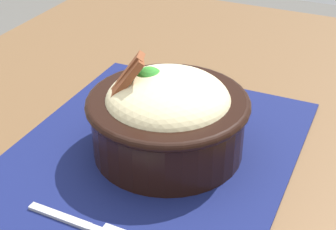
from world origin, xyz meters
The scene contains 4 objects.
table centered at (0.00, 0.00, 0.69)m, with size 1.25×0.79×0.77m.
placemat centered at (-0.03, 0.02, 0.77)m, with size 0.46×0.33×0.00m, color #11194C.
bowl centered at (-0.07, 0.04, 0.83)m, with size 0.19×0.19×0.13m.
fork centered at (0.09, 0.02, 0.78)m, with size 0.02×0.14×0.00m.
Camera 1 is at (0.39, 0.25, 1.14)m, focal length 54.70 mm.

